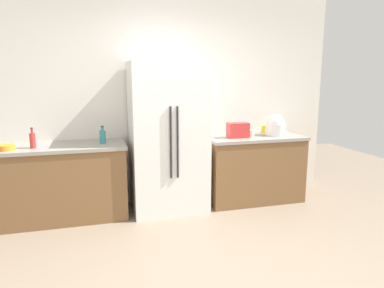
{
  "coord_description": "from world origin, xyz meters",
  "views": [
    {
      "loc": [
        -0.88,
        -2.64,
        1.67
      ],
      "look_at": [
        -0.0,
        0.48,
        1.05
      ],
      "focal_mm": 32.8,
      "sensor_mm": 36.0,
      "label": 1
    }
  ],
  "objects_px": {
    "bowl_a": "(6,148)",
    "bottle_b": "(103,136)",
    "rice_cooker": "(276,126)",
    "toaster": "(238,130)",
    "bottle_a": "(33,140)",
    "cup_a": "(264,129)",
    "cup_b": "(251,133)",
    "refrigerator": "(168,138)"
  },
  "relations": [
    {
      "from": "toaster",
      "to": "bowl_a",
      "type": "height_order",
      "value": "toaster"
    },
    {
      "from": "rice_cooker",
      "to": "bottle_b",
      "type": "relative_size",
      "value": 1.32
    },
    {
      "from": "toaster",
      "to": "cup_a",
      "type": "bearing_deg",
      "value": 26.36
    },
    {
      "from": "bottle_a",
      "to": "cup_a",
      "type": "distance_m",
      "value": 2.98
    },
    {
      "from": "refrigerator",
      "to": "rice_cooker",
      "type": "height_order",
      "value": "refrigerator"
    },
    {
      "from": "bottle_b",
      "to": "cup_b",
      "type": "distance_m",
      "value": 1.91
    },
    {
      "from": "refrigerator",
      "to": "rice_cooker",
      "type": "xyz_separation_m",
      "value": [
        1.49,
        0.0,
        0.09
      ]
    },
    {
      "from": "bottle_a",
      "to": "bowl_a",
      "type": "xyz_separation_m",
      "value": [
        -0.27,
        -0.04,
        -0.06
      ]
    },
    {
      "from": "refrigerator",
      "to": "bowl_a",
      "type": "relative_size",
      "value": 9.95
    },
    {
      "from": "bottle_b",
      "to": "bowl_a",
      "type": "relative_size",
      "value": 1.13
    },
    {
      "from": "bottle_a",
      "to": "bowl_a",
      "type": "distance_m",
      "value": 0.28
    },
    {
      "from": "bottle_a",
      "to": "bowl_a",
      "type": "bearing_deg",
      "value": -171.2
    },
    {
      "from": "bowl_a",
      "to": "bottle_b",
      "type": "bearing_deg",
      "value": 7.11
    },
    {
      "from": "toaster",
      "to": "bottle_b",
      "type": "relative_size",
      "value": 1.27
    },
    {
      "from": "toaster",
      "to": "refrigerator",
      "type": "bearing_deg",
      "value": 177.95
    },
    {
      "from": "refrigerator",
      "to": "bowl_a",
      "type": "distance_m",
      "value": 1.81
    },
    {
      "from": "bottle_b",
      "to": "bowl_a",
      "type": "height_order",
      "value": "bottle_b"
    },
    {
      "from": "bottle_a",
      "to": "bottle_b",
      "type": "height_order",
      "value": "bottle_a"
    },
    {
      "from": "bottle_a",
      "to": "rice_cooker",
      "type": "bearing_deg",
      "value": 1.4
    },
    {
      "from": "rice_cooker",
      "to": "bottle_a",
      "type": "xyz_separation_m",
      "value": [
        -3.03,
        -0.07,
        -0.03
      ]
    },
    {
      "from": "rice_cooker",
      "to": "cup_a",
      "type": "xyz_separation_m",
      "value": [
        -0.06,
        0.21,
        -0.07
      ]
    },
    {
      "from": "bottle_b",
      "to": "bowl_a",
      "type": "xyz_separation_m",
      "value": [
        -1.02,
        -0.13,
        -0.06
      ]
    },
    {
      "from": "refrigerator",
      "to": "bottle_b",
      "type": "xyz_separation_m",
      "value": [
        -0.79,
        0.01,
        0.05
      ]
    },
    {
      "from": "rice_cooker",
      "to": "cup_b",
      "type": "height_order",
      "value": "rice_cooker"
    },
    {
      "from": "cup_b",
      "to": "bowl_a",
      "type": "relative_size",
      "value": 0.46
    },
    {
      "from": "cup_b",
      "to": "bowl_a",
      "type": "xyz_separation_m",
      "value": [
        -2.94,
        -0.11,
        -0.01
      ]
    },
    {
      "from": "bowl_a",
      "to": "toaster",
      "type": "bearing_deg",
      "value": 1.69
    },
    {
      "from": "refrigerator",
      "to": "cup_b",
      "type": "height_order",
      "value": "refrigerator"
    },
    {
      "from": "toaster",
      "to": "bowl_a",
      "type": "bearing_deg",
      "value": -178.31
    },
    {
      "from": "toaster",
      "to": "rice_cooker",
      "type": "bearing_deg",
      "value": 3.54
    },
    {
      "from": "refrigerator",
      "to": "cup_a",
      "type": "xyz_separation_m",
      "value": [
        1.43,
        0.22,
        0.02
      ]
    },
    {
      "from": "bottle_b",
      "to": "cup_b",
      "type": "relative_size",
      "value": 2.46
    },
    {
      "from": "refrigerator",
      "to": "bottle_b",
      "type": "height_order",
      "value": "refrigerator"
    },
    {
      "from": "cup_b",
      "to": "bowl_a",
      "type": "height_order",
      "value": "cup_b"
    },
    {
      "from": "cup_b",
      "to": "bowl_a",
      "type": "bearing_deg",
      "value": -177.93
    },
    {
      "from": "cup_a",
      "to": "cup_b",
      "type": "xyz_separation_m",
      "value": [
        -0.3,
        -0.22,
        -0.01
      ]
    },
    {
      "from": "bottle_b",
      "to": "cup_b",
      "type": "bearing_deg",
      "value": -0.64
    },
    {
      "from": "toaster",
      "to": "rice_cooker",
      "type": "height_order",
      "value": "rice_cooker"
    },
    {
      "from": "cup_a",
      "to": "bowl_a",
      "type": "bearing_deg",
      "value": -174.17
    },
    {
      "from": "rice_cooker",
      "to": "cup_b",
      "type": "bearing_deg",
      "value": -178.49
    },
    {
      "from": "rice_cooker",
      "to": "cup_b",
      "type": "relative_size",
      "value": 3.25
    },
    {
      "from": "bottle_b",
      "to": "cup_a",
      "type": "relative_size",
      "value": 1.98
    }
  ]
}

